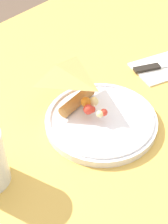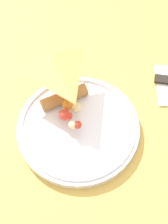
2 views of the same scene
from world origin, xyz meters
TOP-DOWN VIEW (x-y plane):
  - ground_plane at (0.00, 0.00)m, footprint 6.00×6.00m
  - dining_table at (0.00, 0.00)m, footprint 1.05×0.86m
  - plate_pizza at (-0.11, -0.06)m, footprint 0.23×0.23m

SIDE VIEW (x-z plane):
  - ground_plane at x=0.00m, z-range 0.00..0.00m
  - dining_table at x=0.00m, z-range 0.26..0.97m
  - plate_pizza at x=-0.11m, z-range 0.70..0.76m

